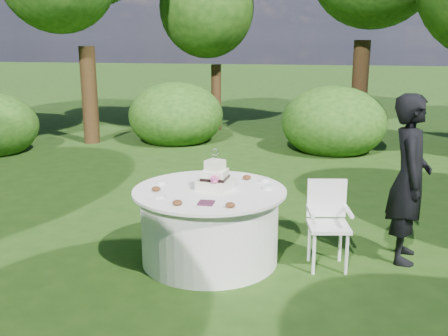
{
  "coord_description": "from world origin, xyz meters",
  "views": [
    {
      "loc": [
        1.12,
        -4.96,
        2.27
      ],
      "look_at": [
        0.15,
        0.0,
        1.0
      ],
      "focal_mm": 42.0,
      "sensor_mm": 36.0,
      "label": 1
    }
  ],
  "objects": [
    {
      "name": "table",
      "position": [
        0.0,
        0.0,
        0.39
      ],
      "size": [
        1.56,
        1.56,
        0.77
      ],
      "color": "white",
      "rests_on": "ground"
    },
    {
      "name": "napkins",
      "position": [
        0.07,
        -0.47,
        0.78
      ],
      "size": [
        0.14,
        0.14,
        0.02
      ],
      "primitive_type": "cube",
      "color": "#4A1F35",
      "rests_on": "table"
    },
    {
      "name": "feather_plume",
      "position": [
        -0.31,
        -0.43,
        0.78
      ],
      "size": [
        0.48,
        0.07,
        0.01
      ],
      "primitive_type": "ellipsoid",
      "color": "silver",
      "rests_on": "table"
    },
    {
      "name": "petal_cups",
      "position": [
        -0.02,
        -0.2,
        0.79
      ],
      "size": [
        0.92,
        1.09,
        0.05
      ],
      "color": "#562D16",
      "rests_on": "table"
    },
    {
      "name": "chair",
      "position": [
        1.19,
        0.12,
        0.52
      ],
      "size": [
        0.46,
        0.46,
        0.88
      ],
      "color": "white",
      "rests_on": "ground"
    },
    {
      "name": "cake",
      "position": [
        0.05,
        0.02,
        0.88
      ],
      "size": [
        0.37,
        0.37,
        0.42
      ],
      "color": "silver",
      "rests_on": "table"
    },
    {
      "name": "guest",
      "position": [
        1.98,
        0.42,
        0.87
      ],
      "size": [
        0.47,
        0.67,
        1.74
      ],
      "primitive_type": "imported",
      "rotation": [
        0.0,
        0.0,
        1.48
      ],
      "color": "black",
      "rests_on": "ground"
    },
    {
      "name": "votives",
      "position": [
        0.04,
        0.05,
        0.79
      ],
      "size": [
        1.21,
        0.89,
        0.04
      ],
      "color": "white",
      "rests_on": "table"
    },
    {
      "name": "ground",
      "position": [
        0.0,
        0.0,
        0.0
      ],
      "size": [
        80.0,
        80.0,
        0.0
      ],
      "primitive_type": "plane",
      "color": "#1D3C10",
      "rests_on": "ground"
    }
  ]
}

